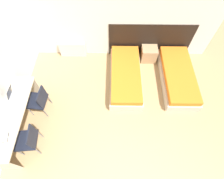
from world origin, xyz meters
name	(u,v)px	position (x,y,z in m)	size (l,w,h in m)	color
wall_back	(113,17)	(0.00, 3.92, 1.35)	(5.91, 0.05, 2.70)	white
headboard_panel	(150,41)	(1.13, 3.88, 0.57)	(2.49, 0.03, 1.14)	black
bed_near_window	(125,76)	(0.38, 2.83, 0.20)	(0.89, 2.05, 0.41)	beige
bed_near_door	(177,76)	(1.88, 2.83, 0.20)	(0.89, 2.05, 0.41)	beige
nightstand	(149,54)	(1.13, 3.65, 0.23)	(0.47, 0.39, 0.47)	tan
radiator	(73,49)	(-1.26, 3.80, 0.26)	(0.81, 0.12, 0.52)	silver
desk	(15,117)	(-2.20, 1.36, 0.59)	(0.52, 2.02, 0.75)	beige
chair_near_laptop	(39,100)	(-1.79, 1.84, 0.52)	(0.49, 0.49, 0.91)	black
chair_near_notebook	(28,139)	(-1.79, 0.88, 0.52)	(0.48, 0.48, 0.91)	black
laptop	(15,95)	(-2.23, 1.80, 0.82)	(0.34, 0.25, 0.33)	silver
open_notebook	(1,138)	(-2.23, 0.83, 0.76)	(0.30, 0.23, 0.02)	black
mug	(6,119)	(-2.24, 1.23, 0.80)	(0.08, 0.08, 0.09)	white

